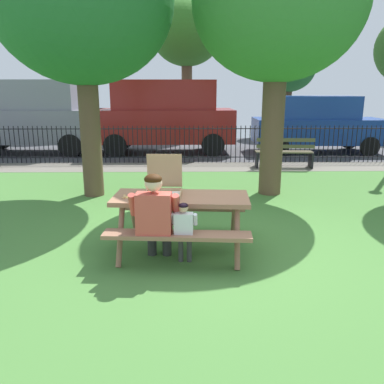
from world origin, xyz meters
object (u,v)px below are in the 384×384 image
(picnic_table_foreground, at_px, (181,208))
(parked_car_left, at_px, (165,115))
(far_tree_center, at_px, (187,35))
(park_bench_center, at_px, (284,153))
(parked_car_far_left, at_px, (31,115))
(pizza_box_open, at_px, (164,185))
(child_at_table, at_px, (184,228))
(far_tree_midright, at_px, (289,69))
(adult_at_table, at_px, (155,215))
(far_tree_midleft, at_px, (80,63))
(parked_car_center, at_px, (317,123))
(tree_midground_left, at_px, (82,1))
(tree_by_fence, at_px, (279,4))
(pizza_slice_on_table, at_px, (131,197))

(picnic_table_foreground, bearing_deg, parked_car_left, 94.13)
(picnic_table_foreground, distance_m, far_tree_center, 14.46)
(park_bench_center, height_order, parked_car_far_left, parked_car_far_left)
(pizza_box_open, bearing_deg, parked_car_left, 92.66)
(child_at_table, bearing_deg, far_tree_midright, 71.52)
(pizza_box_open, height_order, adult_at_table, pizza_box_open)
(pizza_box_open, relative_size, adult_at_table, 0.47)
(parked_car_far_left, height_order, far_tree_midleft, far_tree_midleft)
(pizza_box_open, relative_size, parked_car_far_left, 0.12)
(far_tree_center, bearing_deg, adult_at_table, -91.87)
(far_tree_midright, bearing_deg, far_tree_center, 180.00)
(adult_at_table, distance_m, parked_car_center, 10.51)
(parked_car_far_left, distance_m, parked_car_left, 4.59)
(tree_midground_left, xyz_separation_m, parked_car_left, (1.22, 5.77, -2.44))
(child_at_table, height_order, tree_by_fence, tree_by_fence)
(picnic_table_foreground, bearing_deg, parked_car_far_left, 120.78)
(pizza_slice_on_table, xyz_separation_m, tree_by_fence, (2.52, 3.12, 2.96))
(parked_car_center, bearing_deg, tree_midground_left, -138.53)
(pizza_box_open, height_order, tree_by_fence, tree_by_fence)
(adult_at_table, bearing_deg, pizza_box_open, 82.29)
(parked_car_left, distance_m, parked_car_center, 5.32)
(pizza_box_open, distance_m, park_bench_center, 6.61)
(pizza_box_open, distance_m, far_tree_midright, 14.88)
(park_bench_center, bearing_deg, pizza_slice_on_table, -120.54)
(picnic_table_foreground, xyz_separation_m, tree_midground_left, (-1.85, 2.99, 3.15))
(parked_car_center, bearing_deg, far_tree_midleft, 151.27)
(picnic_table_foreground, height_order, park_bench_center, park_bench_center)
(parked_car_center, height_order, far_tree_midleft, far_tree_midleft)
(child_at_table, distance_m, far_tree_midright, 15.44)
(park_bench_center, xyz_separation_m, far_tree_midright, (2.01, 7.99, 2.67))
(parked_car_left, bearing_deg, pizza_box_open, -87.34)
(picnic_table_foreground, bearing_deg, adult_at_table, -122.84)
(child_at_table, bearing_deg, parked_car_center, 63.51)
(picnic_table_foreground, xyz_separation_m, far_tree_center, (0.16, 13.91, 3.94))
(far_tree_midright, bearing_deg, park_bench_center, -104.13)
(pizza_box_open, bearing_deg, parked_car_far_left, 119.95)
(pizza_slice_on_table, distance_m, parked_car_far_left, 9.93)
(pizza_box_open, bearing_deg, child_at_table, -66.77)
(adult_at_table, relative_size, parked_car_far_left, 0.25)
(child_at_table, distance_m, far_tree_midleft, 15.46)
(far_tree_center, xyz_separation_m, far_tree_midright, (4.71, 0.00, -1.45))
(child_at_table, bearing_deg, tree_by_fence, 63.26)
(parked_car_left, bearing_deg, adult_at_table, -88.00)
(park_bench_center, distance_m, tree_midground_left, 6.47)
(adult_at_table, bearing_deg, parked_car_left, 92.00)
(park_bench_center, bearing_deg, parked_car_left, 140.88)
(park_bench_center, bearing_deg, tree_midground_left, -148.12)
(parked_car_far_left, bearing_deg, far_tree_center, 43.73)
(adult_at_table, relative_size, far_tree_midright, 0.28)
(pizza_box_open, bearing_deg, park_bench_center, 62.04)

